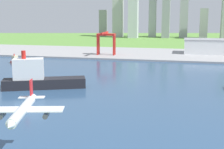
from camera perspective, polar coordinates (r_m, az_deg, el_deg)
ground_plane at (r=319.36m, az=6.59°, el=-1.02°), size 2400.00×2400.00×0.00m
water_bay at (r=261.34m, az=5.17°, el=-3.70°), size 840.00×360.00×0.15m
industrial_pier at (r=505.95m, az=8.91°, el=3.54°), size 840.00×140.00×2.50m
airplane_landing at (r=142.68m, az=-15.40°, el=-6.04°), size 34.57×41.71×13.39m
cargo_ship at (r=289.32m, az=-12.83°, el=-0.53°), size 71.53×40.63×33.32m
tugboat_small at (r=441.80m, az=-16.45°, el=2.45°), size 10.60×20.74×12.26m
port_crane_red at (r=480.37m, az=-1.08°, el=6.43°), size 26.95×37.35×34.28m
warehouse_main at (r=519.75m, az=16.42°, el=4.79°), size 70.38×41.67×22.13m
distant_skyline at (r=827.38m, az=12.28°, el=10.39°), size 396.67×74.30×148.36m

